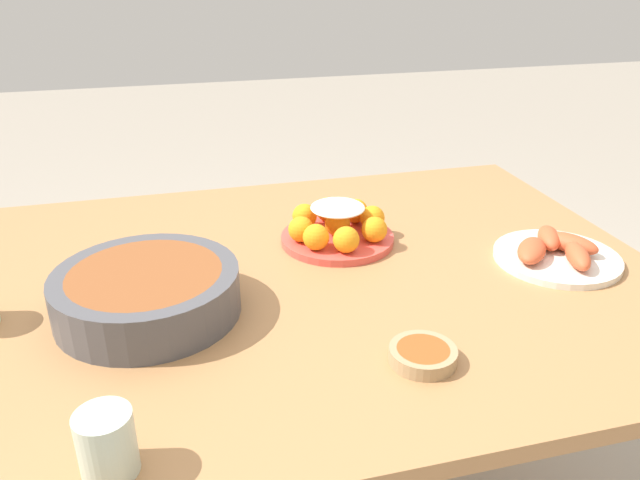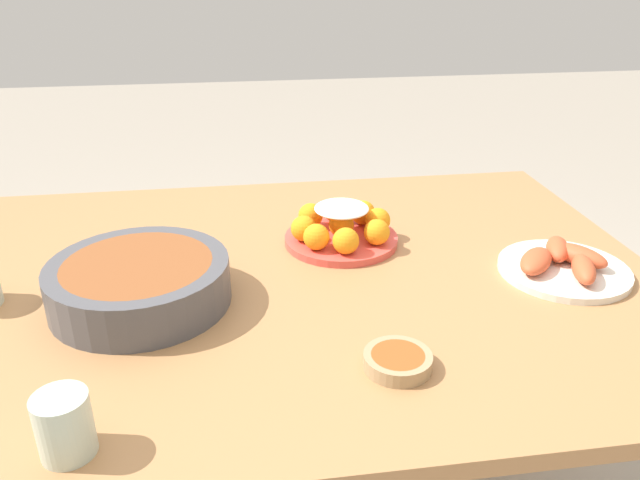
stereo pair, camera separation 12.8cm
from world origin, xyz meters
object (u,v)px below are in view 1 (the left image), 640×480
Objects in this scene: sauce_bowl at (423,354)px; cup_far at (107,444)px; cake_plate at (337,227)px; seafood_platter at (556,253)px; dining_table at (301,312)px; serving_bowl at (147,291)px.

cup_far is (0.46, 0.11, 0.03)m from sauce_bowl.
cake_plate is 0.46m from seafood_platter.
cup_far is at bearing 52.07° from dining_table.
cake_plate is 0.73m from cup_far.
seafood_platter is at bearing -147.91° from sauce_bowl.
cake_plate is 2.82× the size of cup_far.
serving_bowl is at bearing -97.83° from cup_far.
seafood_platter is (-0.52, 0.07, 0.11)m from dining_table.
serving_bowl reaches higher than sauce_bowl.
sauce_bowl is 0.47m from seafood_platter.
cake_plate is at bearing -89.10° from sauce_bowl.
sauce_bowl is (-0.41, 0.26, -0.03)m from serving_bowl.
seafood_platter is at bearing 179.77° from serving_bowl.
cup_far is (0.45, 0.57, 0.01)m from cake_plate.
sauce_bowl is at bearing 32.09° from seafood_platter.
serving_bowl is 0.37m from cup_far.
dining_table is 0.36m from sauce_bowl.
dining_table is 0.21m from cake_plate.
dining_table is at bearing -166.35° from serving_bowl.
cake_plate is 0.97× the size of seafood_platter.
dining_table is 5.83× the size of cake_plate.
cup_far is (0.34, 0.44, 0.13)m from dining_table.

